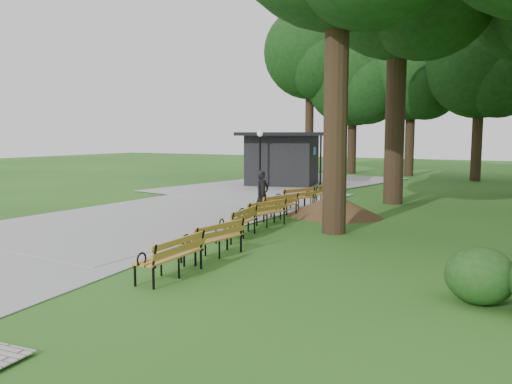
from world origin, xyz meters
The scene contains 14 objects.
ground centered at (0.00, 0.00, 0.00)m, with size 100.00×100.00×0.00m, color #255A19.
path centered at (-4.00, 3.00, 0.03)m, with size 12.00×38.00×0.06m, color #959598.
person centered at (-0.53, 2.92, 0.82)m, with size 0.60×0.39×1.64m, color black.
kiosk centered at (-4.98, 13.56, 1.51)m, with size 4.83×4.20×3.02m, color black, non-canonical shape.
lamp_post centered at (-5.11, 11.10, 2.24)m, with size 0.32×0.32×3.11m.
dirt_mound centered at (1.64, 4.30, 0.40)m, with size 2.91×2.91×0.79m, color #47301C.
bench_0 centered at (1.51, -4.79, 0.44)m, with size 1.90×0.64×0.88m, color #AF7628, non-canonical shape.
bench_1 centered at (1.31, -2.96, 0.44)m, with size 1.90×0.64×0.88m, color #AF7628, non-canonical shape.
bench_2 centered at (0.64, -0.76, 0.44)m, with size 1.90×0.64×0.88m, color #AF7628, non-canonical shape.
bench_3 centered at (0.42, 1.14, 0.44)m, with size 1.90×0.64×0.88m, color #AF7628, non-canonical shape.
bench_4 centered at (0.10, 2.74, 0.44)m, with size 1.90×0.64×0.88m, color #AF7628, non-canonical shape.
bench_5 centered at (-0.27, 5.07, 0.44)m, with size 1.90×0.64×0.88m, color #AF7628, non-canonical shape.
bench_6 centered at (-0.09, 6.79, 0.44)m, with size 1.90×0.64×0.88m, color #AF7628, non-canonical shape.
shrub_2 centered at (7.20, -3.49, 0.00)m, with size 1.17×1.17×1.00m, color #193D14.
Camera 1 is at (8.02, -12.85, 2.90)m, focal length 35.95 mm.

